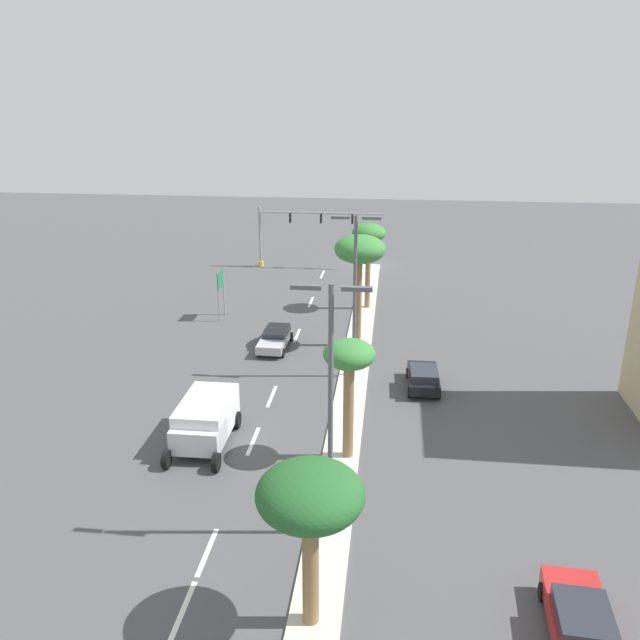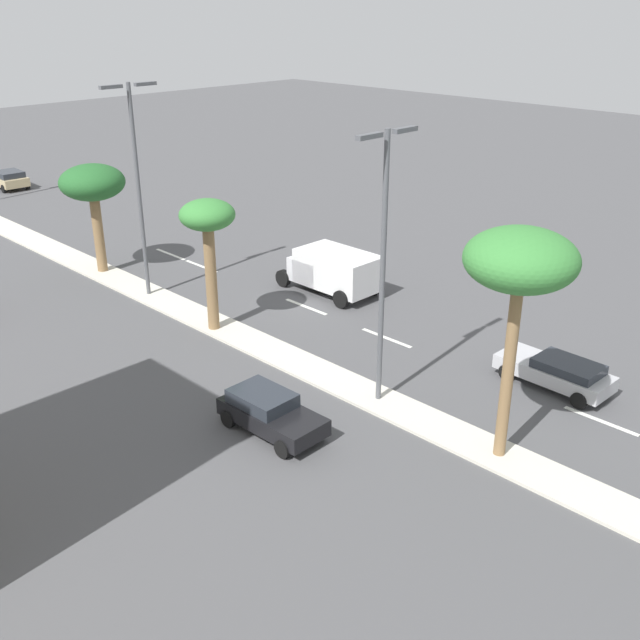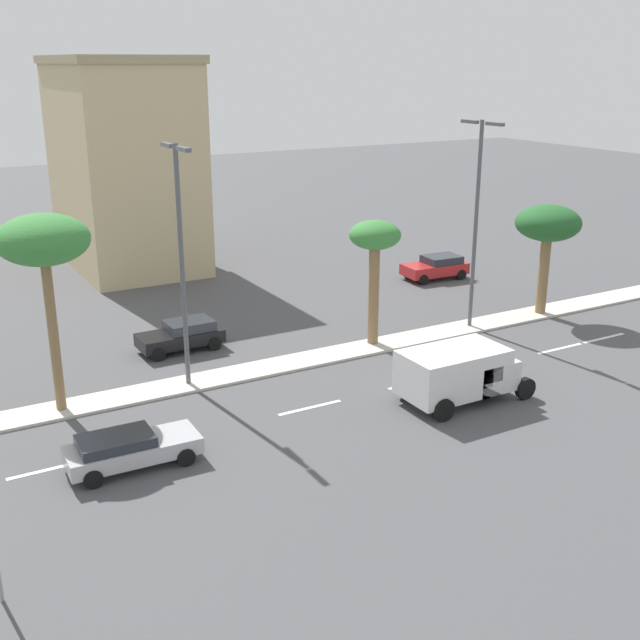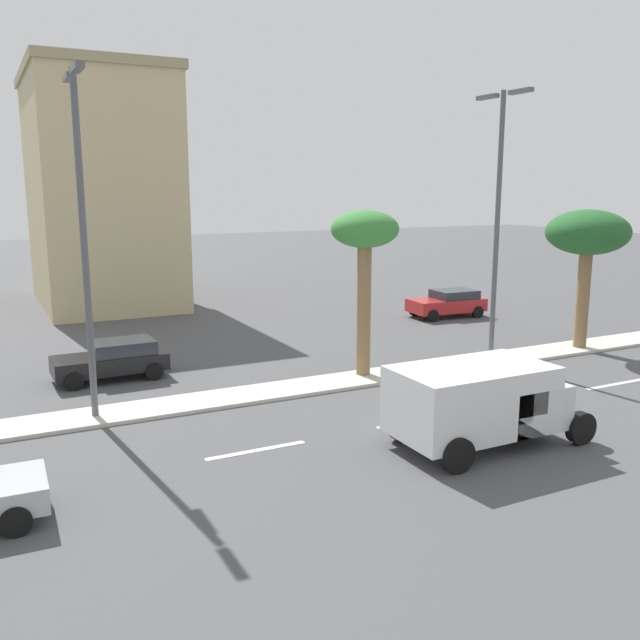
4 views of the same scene
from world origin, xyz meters
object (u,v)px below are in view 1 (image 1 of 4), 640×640
Objects in this scene: palm_tree_near at (369,237)px; box_truck at (205,421)px; palm_tree_rear at (360,251)px; palm_tree_far at (349,362)px; directional_road_sign at (221,284)px; sedan_red_outboard at (580,618)px; sedan_silver_near at (275,338)px; sedan_black_rear at (423,377)px; street_lamp_outboard at (355,285)px; traffic_signal_gantry at (291,230)px; palm_tree_trailing at (310,499)px; street_lamp_rear at (331,395)px.

palm_tree_near is 1.28× the size of box_truck.
palm_tree_rear is 14.92m from palm_tree_far.
directional_road_sign is 35.54m from sedan_red_outboard.
box_truck is at bearing 84.89° from sedan_silver_near.
sedan_red_outboard is 0.77× the size of box_truck.
palm_tree_far is at bearing 120.15° from directional_road_sign.
palm_tree_near is at bearing -91.74° from palm_tree_rear.
palm_tree_rear reaches higher than sedan_black_rear.
street_lamp_outboard is (-10.93, 9.88, 3.20)m from directional_road_sign.
palm_tree_rear reaches higher than palm_tree_near.
palm_tree_rear reaches higher than directional_road_sign.
palm_tree_trailing is at bearing 99.67° from traffic_signal_gantry.
sedan_silver_near is at bearing -73.61° from street_lamp_rear.
directional_road_sign is 0.55× the size of palm_tree_near.
palm_tree_rear is 8.37m from sedan_silver_near.
sedan_black_rear is (-3.90, -8.23, -4.28)m from palm_tree_far.
palm_tree_far is at bearing -50.95° from sedan_red_outboard.
box_truck reaches higher than sedan_silver_near.
street_lamp_outboard is 12.28m from box_truck.
box_truck is at bearing 52.70° from street_lamp_outboard.
palm_tree_rear reaches higher than traffic_signal_gantry.
street_lamp_rear is (-0.06, 15.34, 0.18)m from street_lamp_outboard.
palm_tree_far is at bearing 113.71° from sedan_silver_near.
sedan_red_outboard is (-8.37, 33.28, -5.20)m from palm_tree_near.
sedan_silver_near is (5.68, 1.06, -6.06)m from palm_tree_rear.
street_lamp_outboard reaches higher than palm_tree_rear.
street_lamp_rear reaches higher than sedan_silver_near.
street_lamp_outboard is (0.24, 13.54, -0.01)m from palm_tree_near.
palm_tree_rear reaches higher than palm_tree_trailing.
traffic_signal_gantry is at bearing -72.98° from street_lamp_outboard.
sedan_red_outboard is at bearing 120.85° from sedan_silver_near.
palm_tree_rear is 1.72× the size of sedan_silver_near.
palm_tree_far is at bearing 103.16° from traffic_signal_gantry.
palm_tree_near is at bearing -107.50° from box_truck.
traffic_signal_gantry is at bearing -79.02° from street_lamp_rear.
traffic_signal_gantry is 15.07m from palm_tree_near.
palm_tree_trailing is at bearing 102.94° from sedan_silver_near.
sedan_black_rear is (-4.26, 1.33, -5.21)m from street_lamp_outboard.
directional_road_sign is 0.37× the size of street_lamp_rear.
box_truck is (7.11, 22.55, -4.73)m from palm_tree_near.
traffic_signal_gantry reaches higher than box_truck.
sedan_red_outboard is (-8.62, 19.74, -5.18)m from street_lamp_outboard.
traffic_signal_gantry is 2.14× the size of palm_tree_trailing.
traffic_signal_gantry is 36.53m from palm_tree_far.
traffic_signal_gantry is at bearing -56.63° from palm_tree_near.
palm_tree_rear is 1.29× the size of palm_tree_far.
palm_tree_trailing is 1.30× the size of sedan_silver_near.
sedan_black_rear is at bearing 122.96° from palm_tree_rear.
street_lamp_outboard is at bearing 137.89° from directional_road_sign.
palm_tree_rear is 0.77× the size of street_lamp_outboard.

